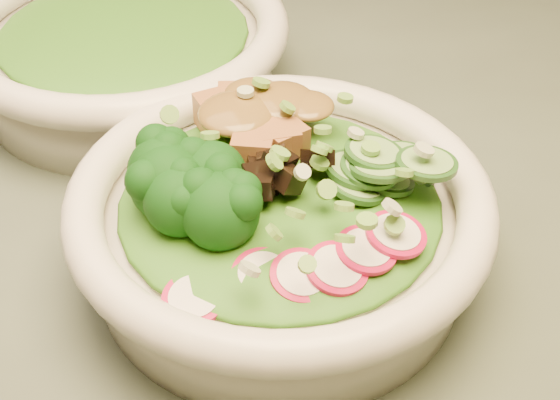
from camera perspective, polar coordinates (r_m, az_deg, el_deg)
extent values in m
cube|color=#4C594A|center=(0.66, 16.58, 0.87)|extent=(1.20, 0.80, 0.03)
cylinder|color=silver|center=(0.53, 0.00, -2.80)|extent=(0.25, 0.25, 0.05)
torus|color=silver|center=(0.50, 0.00, 0.11)|extent=(0.28, 0.28, 0.03)
cylinder|color=silver|center=(0.72, -11.05, 9.68)|extent=(0.26, 0.26, 0.06)
torus|color=silver|center=(0.70, -11.43, 12.21)|extent=(0.29, 0.29, 0.03)
ellipsoid|color=#266415|center=(0.50, 0.00, 0.09)|extent=(0.21, 0.21, 0.02)
ellipsoid|color=#266415|center=(0.70, -11.41, 12.10)|extent=(0.19, 0.19, 0.02)
ellipsoid|color=brown|center=(0.54, -1.68, 6.58)|extent=(0.07, 0.06, 0.02)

